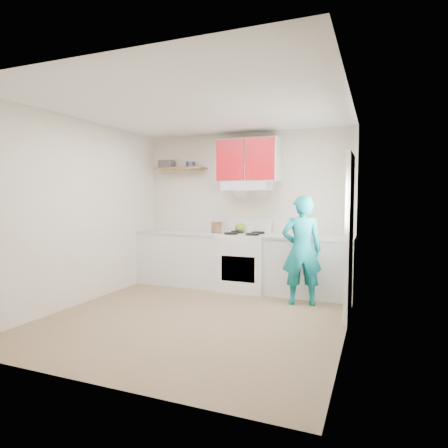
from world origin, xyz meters
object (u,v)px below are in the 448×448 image
at_px(tin, 191,165).
at_px(person, 302,250).
at_px(stove, 244,262).
at_px(crock, 216,228).
at_px(kettle, 241,228).

distance_m(tin, person, 2.56).
relative_size(stove, crock, 4.48).
bearing_deg(stove, kettle, 124.04).
bearing_deg(tin, stove, -10.21).
distance_m(tin, crock, 1.25).
relative_size(tin, crock, 0.78).
bearing_deg(person, stove, -44.00).
relative_size(stove, tin, 5.74).
bearing_deg(kettle, person, -31.12).
bearing_deg(kettle, crock, -146.57).
bearing_deg(person, crock, -35.15).
bearing_deg(stove, tin, 169.79).
xyz_separation_m(stove, person, (1.02, -0.50, 0.31)).
height_order(kettle, crock, crock).
bearing_deg(person, tin, -36.16).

